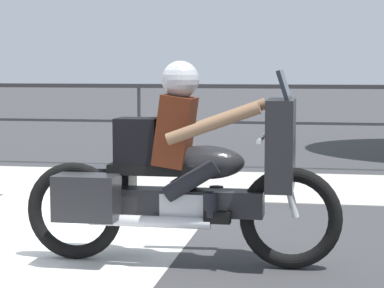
{
  "coord_description": "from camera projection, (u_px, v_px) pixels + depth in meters",
  "views": [
    {
      "loc": [
        2.77,
        -6.17,
        1.54
      ],
      "look_at": [
        1.62,
        0.43,
        0.84
      ],
      "focal_mm": 70.0,
      "sensor_mm": 36.0,
      "label": 1
    }
  ],
  "objects": [
    {
      "name": "crosswalk_band",
      "position": [
        31.0,
        246.0,
        6.43
      ],
      "size": [
        2.62,
        6.0,
        0.01
      ],
      "primitive_type": "cube",
      "color": "silver",
      "rests_on": "ground"
    },
    {
      "name": "motorcycle",
      "position": [
        181.0,
        174.0,
        5.79
      ],
      "size": [
        2.5,
        0.76,
        1.58
      ],
      "rotation": [
        0.0,
        0.0,
        0.08
      ],
      "color": "black",
      "rests_on": "ground"
    },
    {
      "name": "ground_plane",
      "position": [
        5.0,
        239.0,
        6.68
      ],
      "size": [
        120.0,
        120.0,
        0.0
      ],
      "primitive_type": "plane",
      "color": "#38383A"
    },
    {
      "name": "sidewalk_band",
      "position": [
        111.0,
        182.0,
        10.01
      ],
      "size": [
        44.0,
        2.4,
        0.01
      ],
      "primitive_type": "cube",
      "color": "#B7B2A8",
      "rests_on": "ground"
    },
    {
      "name": "fence_railing",
      "position": [
        139.0,
        102.0,
        11.49
      ],
      "size": [
        36.0,
        0.05,
        1.27
      ],
      "color": "#232326",
      "rests_on": "ground"
    }
  ]
}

